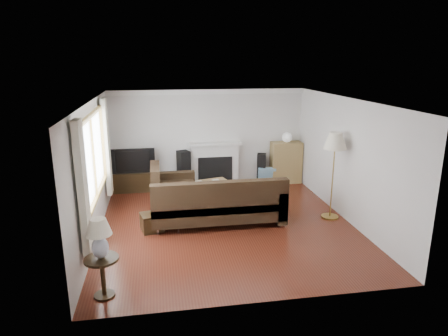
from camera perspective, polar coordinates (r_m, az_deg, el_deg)
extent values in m
cube|color=#511E12|center=(8.21, 0.35, -7.98)|extent=(5.10, 5.60, 0.04)
cube|color=white|center=(7.57, 0.39, 9.67)|extent=(5.10, 5.60, 0.04)
cube|color=silver|center=(10.45, -2.25, 4.31)|extent=(5.00, 0.04, 2.50)
cube|color=silver|center=(5.25, 5.62, -7.15)|extent=(5.00, 0.04, 2.50)
cube|color=silver|center=(7.78, -18.09, -0.33)|extent=(0.04, 5.50, 2.50)
cube|color=silver|center=(8.58, 17.06, 1.18)|extent=(0.04, 5.50, 2.50)
cube|color=olive|center=(7.50, -18.11, 1.48)|extent=(0.12, 2.74, 1.54)
cube|color=beige|center=(6.09, -19.49, -3.25)|extent=(0.10, 0.35, 2.10)
cube|color=beige|center=(9.00, -16.39, 2.86)|extent=(0.10, 0.35, 2.10)
cube|color=white|center=(10.51, -1.33, 0.61)|extent=(1.40, 0.26, 1.15)
cube|color=black|center=(10.38, -12.81, -1.84)|extent=(1.00, 0.45, 0.50)
imported|color=black|center=(10.23, -12.84, 1.16)|extent=(1.07, 0.14, 0.62)
cube|color=black|center=(10.34, -5.76, -0.22)|extent=(0.36, 0.40, 0.98)
cube|color=black|center=(10.71, 5.36, -0.09)|extent=(0.30, 0.33, 0.81)
cube|color=olive|center=(10.84, 8.83, 0.79)|extent=(0.81, 0.38, 1.11)
sphere|color=white|center=(10.70, 8.98, 4.33)|extent=(0.26, 0.26, 0.26)
cube|color=black|center=(8.11, -0.91, -4.74)|extent=(2.88, 2.11, 0.93)
cube|color=#967447|center=(9.64, -2.32, -3.12)|extent=(1.11, 0.79, 0.39)
cube|color=black|center=(7.97, -10.26, -7.63)|extent=(0.49, 0.49, 0.34)
cube|color=#A68339|center=(8.52, 15.27, -1.14)|extent=(0.48, 0.48, 1.82)
cube|color=black|center=(6.03, -16.91, -14.69)|extent=(0.48, 0.48, 0.60)
cube|color=silver|center=(5.77, -17.36, -9.63)|extent=(0.35, 0.35, 0.57)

